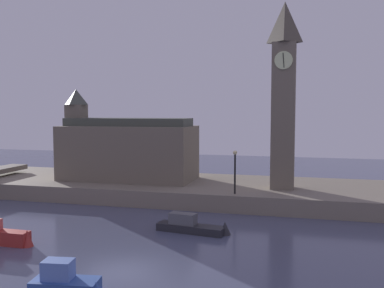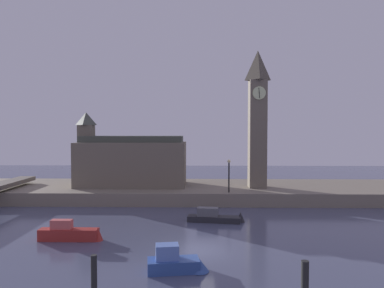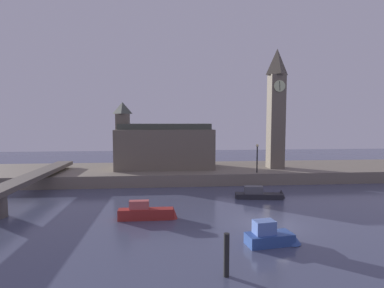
{
  "view_description": "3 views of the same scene",
  "coord_description": "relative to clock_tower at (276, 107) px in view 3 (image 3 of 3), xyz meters",
  "views": [
    {
      "loc": [
        9.37,
        -21.39,
        8.68
      ],
      "look_at": [
        -0.18,
        14.82,
        5.71
      ],
      "focal_mm": 40.77,
      "sensor_mm": 36.0,
      "label": 1
    },
    {
      "loc": [
        0.12,
        -24.87,
        8.55
      ],
      "look_at": [
        -0.62,
        15.14,
        6.97
      ],
      "focal_mm": 33.22,
      "sensor_mm": 36.0,
      "label": 2
    },
    {
      "loc": [
        -8.24,
        -22.75,
        8.27
      ],
      "look_at": [
        -4.91,
        15.2,
        5.27
      ],
      "focal_mm": 28.18,
      "sensor_mm": 36.0,
      "label": 3
    }
  ],
  "objects": [
    {
      "name": "mooring_post_left",
      "position": [
        -12.39,
        -26.28,
        -8.97
      ],
      "size": [
        0.31,
        0.31,
        2.34
      ],
      "primitive_type": "cylinder",
      "color": "black",
      "rests_on": "ground"
    },
    {
      "name": "far_embankment",
      "position": [
        -7.31,
        1.31,
        -9.39
      ],
      "size": [
        70.0,
        12.0,
        1.5
      ],
      "primitive_type": "cube",
      "color": "slate",
      "rests_on": "ground"
    },
    {
      "name": "clock_tower",
      "position": [
        0.0,
        0.0,
        0.0
      ],
      "size": [
        2.27,
        2.32,
        16.7
      ],
      "color": "#6B6051",
      "rests_on": "far_embankment"
    },
    {
      "name": "ground_plane",
      "position": [
        -7.31,
        -18.69,
        -10.14
      ],
      "size": [
        120.0,
        120.0,
        0.0
      ],
      "primitive_type": "plane",
      "color": "#474C66"
    },
    {
      "name": "boat_tour_blue",
      "position": [
        -8.46,
        -22.48,
        -9.58
      ],
      "size": [
        3.87,
        1.78,
        1.65
      ],
      "color": "#2D4C93",
      "rests_on": "ground"
    },
    {
      "name": "boat_barge_dark",
      "position": [
        -5.26,
        -10.81,
        -9.73
      ],
      "size": [
        5.6,
        1.91,
        1.65
      ],
      "color": "#232328",
      "rests_on": "ground"
    },
    {
      "name": "boat_dinghy_red",
      "position": [
        -16.99,
        -16.57,
        -9.58
      ],
      "size": [
        4.97,
        0.93,
        1.68
      ],
      "color": "maroon",
      "rests_on": "ground"
    },
    {
      "name": "parliament_hall",
      "position": [
        -16.0,
        1.38,
        -5.55
      ],
      "size": [
        13.61,
        6.13,
        9.31
      ],
      "color": "#6B6051",
      "rests_on": "far_embankment"
    },
    {
      "name": "streetlamp",
      "position": [
        -3.77,
        -3.65,
        -6.31
      ],
      "size": [
        0.36,
        0.36,
        3.72
      ],
      "color": "black",
      "rests_on": "far_embankment"
    }
  ]
}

